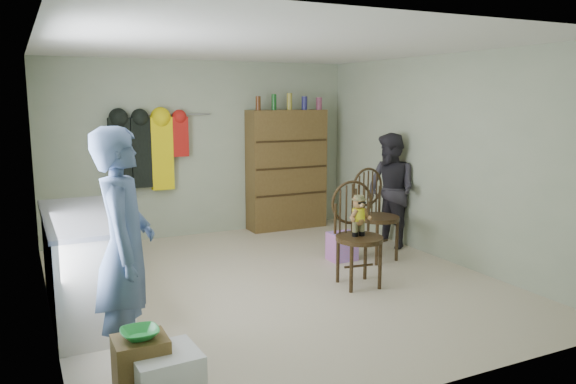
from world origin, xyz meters
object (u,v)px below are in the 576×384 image
counter (83,264)px  dresser (287,169)px  chair_front (357,226)px  chair_far (374,211)px

counter → dresser: 3.96m
chair_front → dresser: 2.78m
chair_front → counter: bearing=178.3°
chair_front → chair_far: 1.03m
chair_front → dresser: bearing=87.0°
chair_far → dresser: (-0.24, 1.99, 0.30)m
counter → chair_front: 2.75m
dresser → chair_front: bearing=-100.2°
counter → dresser: size_ratio=0.91×
chair_far → dresser: size_ratio=0.55×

